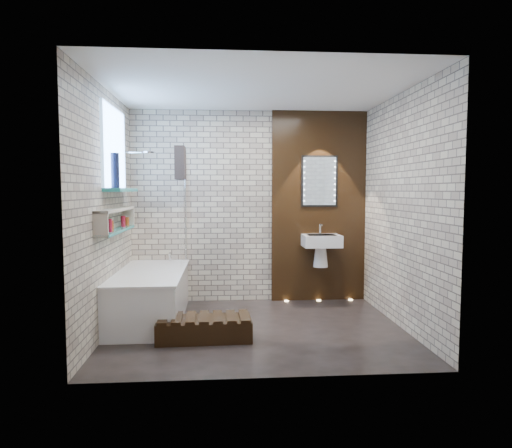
{
  "coord_description": "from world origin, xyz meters",
  "views": [
    {
      "loc": [
        -0.37,
        -4.84,
        1.53
      ],
      "look_at": [
        0.0,
        0.15,
        1.15
      ],
      "focal_mm": 31.51,
      "sensor_mm": 36.0,
      "label": 1
    }
  ],
  "objects": [
    {
      "name": "ground",
      "position": [
        0.0,
        0.0,
        0.0
      ],
      "size": [
        3.2,
        3.2,
        0.0
      ],
      "primitive_type": "plane",
      "color": "black",
      "rests_on": "ground"
    },
    {
      "name": "room_shell",
      "position": [
        0.0,
        0.0,
        1.3
      ],
      "size": [
        3.24,
        3.2,
        2.6
      ],
      "color": "gray",
      "rests_on": "ground"
    },
    {
      "name": "walnut_panel",
      "position": [
        0.95,
        1.27,
        1.3
      ],
      "size": [
        1.3,
        0.06,
        2.6
      ],
      "primitive_type": "cube",
      "color": "black",
      "rests_on": "ground"
    },
    {
      "name": "clerestory_window",
      "position": [
        -1.57,
        0.35,
        1.9
      ],
      "size": [
        0.18,
        1.0,
        0.94
      ],
      "color": "#7FADE0",
      "rests_on": "room_shell"
    },
    {
      "name": "display_niche",
      "position": [
        -1.53,
        0.15,
        1.2
      ],
      "size": [
        0.14,
        1.3,
        0.26
      ],
      "color": "teal",
      "rests_on": "room_shell"
    },
    {
      "name": "bathtub",
      "position": [
        -1.22,
        0.45,
        0.29
      ],
      "size": [
        0.79,
        1.74,
        0.7
      ],
      "color": "white",
      "rests_on": "ground"
    },
    {
      "name": "bath_screen",
      "position": [
        -0.87,
        0.89,
        1.28
      ],
      "size": [
        0.01,
        0.78,
        1.4
      ],
      "primitive_type": "cube",
      "color": "white",
      "rests_on": "bathtub"
    },
    {
      "name": "towel",
      "position": [
        -0.87,
        0.6,
        1.85
      ],
      "size": [
        0.11,
        0.3,
        0.39
      ],
      "primitive_type": "cube",
      "color": "#292220",
      "rests_on": "bath_screen"
    },
    {
      "name": "shower_head",
      "position": [
        -1.3,
        0.95,
        2.0
      ],
      "size": [
        0.18,
        0.18,
        0.02
      ],
      "primitive_type": "cylinder",
      "color": "silver",
      "rests_on": "room_shell"
    },
    {
      "name": "washbasin",
      "position": [
        0.95,
        1.07,
        0.79
      ],
      "size": [
        0.5,
        0.36,
        0.58
      ],
      "color": "white",
      "rests_on": "walnut_panel"
    },
    {
      "name": "led_mirror",
      "position": [
        0.95,
        1.23,
        1.65
      ],
      "size": [
        0.5,
        0.02,
        0.7
      ],
      "color": "black",
      "rests_on": "walnut_panel"
    },
    {
      "name": "walnut_step",
      "position": [
        -0.57,
        -0.3,
        0.11
      ],
      "size": [
        0.97,
        0.45,
        0.21
      ],
      "primitive_type": "cube",
      "rotation": [
        0.0,
        0.0,
        0.03
      ],
      "color": "black",
      "rests_on": "ground"
    },
    {
      "name": "niche_bottles",
      "position": [
        -1.53,
        0.19,
        1.16
      ],
      "size": [
        0.06,
        0.9,
        0.13
      ],
      "color": "maroon",
      "rests_on": "display_niche"
    },
    {
      "name": "sill_vases",
      "position": [
        -1.5,
        0.02,
        1.73
      ],
      "size": [
        0.09,
        0.09,
        0.37
      ],
      "color": "#121834",
      "rests_on": "clerestory_window"
    },
    {
      "name": "floor_uplights",
      "position": [
        0.95,
        1.2,
        0.01
      ],
      "size": [
        0.96,
        0.06,
        0.01
      ],
      "color": "#FFD899",
      "rests_on": "ground"
    }
  ]
}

